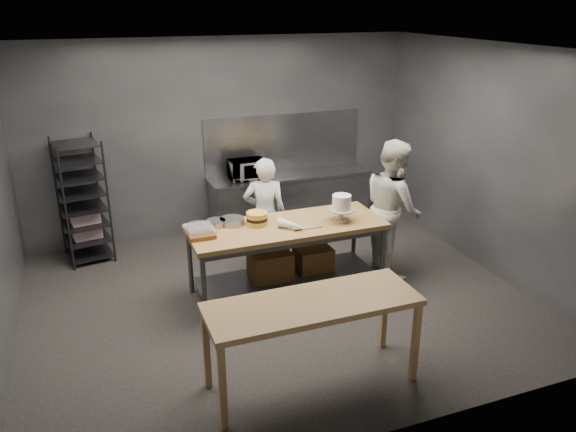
# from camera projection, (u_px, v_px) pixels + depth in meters

# --- Properties ---
(ground) EXTENTS (6.00, 6.00, 0.00)m
(ground) POSITION_uv_depth(u_px,v_px,m) (278.00, 299.00, 6.98)
(ground) COLOR black
(ground) RESTS_ON ground
(back_wall) EXTENTS (6.00, 0.04, 3.00)m
(back_wall) POSITION_uv_depth(u_px,v_px,m) (222.00, 138.00, 8.62)
(back_wall) COLOR #4C4F54
(back_wall) RESTS_ON ground
(work_table) EXTENTS (2.40, 0.90, 0.92)m
(work_table) POSITION_uv_depth(u_px,v_px,m) (287.00, 249.00, 7.00)
(work_table) COLOR brown
(work_table) RESTS_ON ground
(near_counter) EXTENTS (2.00, 0.70, 0.90)m
(near_counter) POSITION_uv_depth(u_px,v_px,m) (313.00, 310.00, 5.18)
(near_counter) COLOR olive
(near_counter) RESTS_ON ground
(back_counter) EXTENTS (2.60, 0.60, 0.90)m
(back_counter) POSITION_uv_depth(u_px,v_px,m) (290.00, 201.00, 9.05)
(back_counter) COLOR slate
(back_counter) RESTS_ON ground
(splashback_panel) EXTENTS (2.60, 0.02, 0.90)m
(splashback_panel) POSITION_uv_depth(u_px,v_px,m) (284.00, 142.00, 8.99)
(splashback_panel) COLOR slate
(splashback_panel) RESTS_ON back_counter
(speed_rack) EXTENTS (0.70, 0.74, 1.75)m
(speed_rack) POSITION_uv_depth(u_px,v_px,m) (83.00, 202.00, 7.81)
(speed_rack) COLOR black
(speed_rack) RESTS_ON ground
(chef_behind) EXTENTS (0.66, 0.53, 1.57)m
(chef_behind) POSITION_uv_depth(u_px,v_px,m) (265.00, 214.00, 7.55)
(chef_behind) COLOR silver
(chef_behind) RESTS_ON ground
(chef_right) EXTENTS (0.82, 0.99, 1.83)m
(chef_right) POSITION_uv_depth(u_px,v_px,m) (393.00, 207.00, 7.43)
(chef_right) COLOR silver
(chef_right) RESTS_ON ground
(microwave) EXTENTS (0.54, 0.37, 0.30)m
(microwave) POSITION_uv_depth(u_px,v_px,m) (247.00, 170.00, 8.60)
(microwave) COLOR black
(microwave) RESTS_ON back_counter
(frosted_cake_stand) EXTENTS (0.34, 0.34, 0.34)m
(frosted_cake_stand) POSITION_uv_depth(u_px,v_px,m) (342.00, 205.00, 6.89)
(frosted_cake_stand) COLOR #B2AA8E
(frosted_cake_stand) RESTS_ON work_table
(layer_cake) EXTENTS (0.26, 0.26, 0.16)m
(layer_cake) POSITION_uv_depth(u_px,v_px,m) (257.00, 218.00, 6.82)
(layer_cake) COLOR #E6BA49
(layer_cake) RESTS_ON work_table
(cake_pans) EXTENTS (0.73, 0.36, 0.07)m
(cake_pans) POSITION_uv_depth(u_px,v_px,m) (216.00, 224.00, 6.77)
(cake_pans) COLOR gray
(cake_pans) RESTS_ON work_table
(piping_bag) EXTENTS (0.33, 0.37, 0.12)m
(piping_bag) POSITION_uv_depth(u_px,v_px,m) (293.00, 225.00, 6.67)
(piping_bag) COLOR white
(piping_bag) RESTS_ON work_table
(offset_spatula) EXTENTS (0.36, 0.02, 0.02)m
(offset_spatula) POSITION_uv_depth(u_px,v_px,m) (305.00, 229.00, 6.69)
(offset_spatula) COLOR slate
(offset_spatula) RESTS_ON work_table
(pastry_clamshells) EXTENTS (0.32, 0.35, 0.11)m
(pastry_clamshells) POSITION_uv_depth(u_px,v_px,m) (200.00, 231.00, 6.50)
(pastry_clamshells) COLOR #A35120
(pastry_clamshells) RESTS_ON work_table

